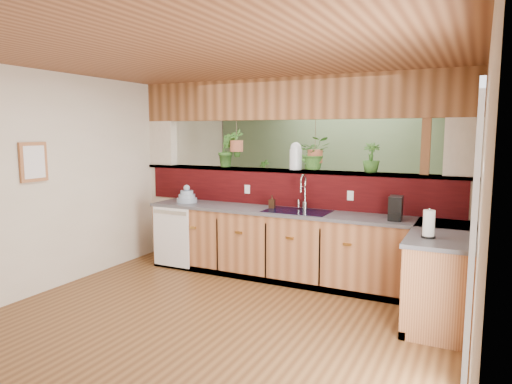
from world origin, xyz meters
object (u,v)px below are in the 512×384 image
at_px(glass_jar, 296,156).
at_px(shelving_console, 293,209).
at_px(coffee_maker, 396,209).
at_px(faucet, 304,190).
at_px(paper_towel, 429,224).
at_px(soap_dispenser, 272,202).
at_px(dish_stack, 187,197).

relative_size(glass_jar, shelving_console, 0.24).
relative_size(coffee_maker, glass_jar, 0.75).
xyz_separation_m(faucet, glass_jar, (-0.20, 0.22, 0.43)).
xyz_separation_m(faucet, paper_towel, (1.61, -0.97, -0.12)).
bearing_deg(faucet, glass_jar, 132.33).
xyz_separation_m(soap_dispenser, shelving_console, (-0.58, 2.21, -0.48)).
bearing_deg(faucet, soap_dispenser, -167.73).
relative_size(paper_towel, shelving_console, 0.19).
bearing_deg(soap_dispenser, coffee_maker, -4.33).
bearing_deg(shelving_console, paper_towel, -28.45).
xyz_separation_m(dish_stack, glass_jar, (1.49, 0.39, 0.59)).
bearing_deg(dish_stack, coffee_maker, -0.79).
height_order(coffee_maker, shelving_console, coffee_maker).
bearing_deg(coffee_maker, glass_jar, 159.34).
distance_m(faucet, dish_stack, 1.70).
bearing_deg(faucet, shelving_console, 114.98).
xyz_separation_m(dish_stack, shelving_console, (0.70, 2.29, -0.48)).
height_order(dish_stack, soap_dispenser, dish_stack).
bearing_deg(soap_dispenser, faucet, 12.27).
xyz_separation_m(dish_stack, coffee_maker, (2.87, -0.04, 0.05)).
xyz_separation_m(dish_stack, paper_towel, (3.29, -0.80, 0.05)).
relative_size(faucet, paper_towel, 1.64).
distance_m(soap_dispenser, paper_towel, 2.20).
relative_size(dish_stack, glass_jar, 0.79).
height_order(glass_jar, shelving_console, glass_jar).
bearing_deg(shelving_console, glass_jar, -45.96).
bearing_deg(soap_dispenser, dish_stack, -176.42).
bearing_deg(dish_stack, faucet, 5.69).
height_order(dish_stack, coffee_maker, coffee_maker).
relative_size(soap_dispenser, coffee_maker, 0.62).
xyz_separation_m(soap_dispenser, coffee_maker, (1.58, -0.12, 0.04)).
distance_m(paper_towel, shelving_console, 4.07).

